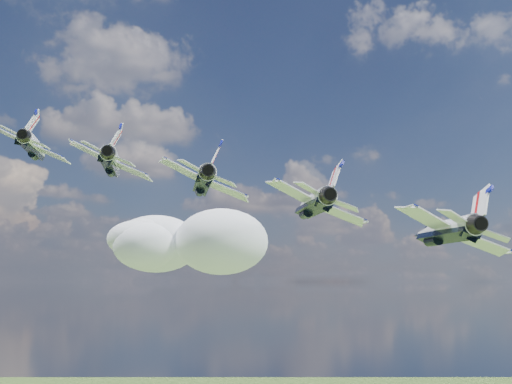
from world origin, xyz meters
name	(u,v)px	position (x,y,z in m)	size (l,w,h in m)	color
cloud_far	(184,246)	(38.53, 215.96, 163.49)	(62.99, 49.49, 24.75)	white
jet_0	(35,147)	(-31.69, 16.77, 163.98)	(9.44, 13.98, 4.18)	white
jet_1	(113,163)	(-23.39, 7.84, 160.96)	(9.44, 13.98, 4.18)	white
jet_2	(204,181)	(-15.08, -1.09, 157.94)	(9.44, 13.98, 4.18)	white
jet_3	(313,204)	(-6.77, -10.01, 154.92)	(9.44, 13.98, 4.18)	white
jet_4	(444,230)	(1.53, -18.94, 151.90)	(9.44, 13.98, 4.18)	white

